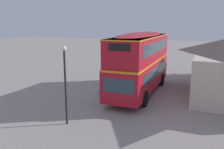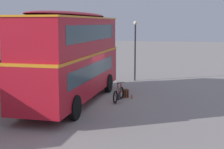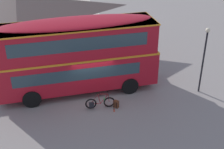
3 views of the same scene
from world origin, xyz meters
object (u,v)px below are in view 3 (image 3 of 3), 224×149
(water_bottle_red_squeeze, at_px, (114,110))
(touring_bicycle, at_px, (99,103))
(backpack_on_ground, at_px, (116,104))
(double_decker_bus, at_px, (78,53))
(street_lamp, at_px, (204,53))

(water_bottle_red_squeeze, bearing_deg, touring_bicycle, 141.65)
(backpack_on_ground, distance_m, water_bottle_red_squeeze, 0.49)
(double_decker_bus, distance_m, backpack_on_ground, 3.90)
(double_decker_bus, bearing_deg, street_lamp, -16.15)
(double_decker_bus, relative_size, water_bottle_red_squeeze, 44.70)
(backpack_on_ground, height_order, street_lamp, street_lamp)
(street_lamp, bearing_deg, touring_bicycle, -178.53)
(double_decker_bus, relative_size, street_lamp, 2.26)
(touring_bicycle, relative_size, water_bottle_red_squeeze, 8.04)
(double_decker_bus, height_order, water_bottle_red_squeeze, double_decker_bus)
(touring_bicycle, distance_m, backpack_on_ground, 1.03)
(touring_bicycle, xyz_separation_m, water_bottle_red_squeeze, (0.76, -0.61, -0.27))
(double_decker_bus, xyz_separation_m, water_bottle_red_squeeze, (1.53, -2.93, -2.54))
(touring_bicycle, bearing_deg, street_lamp, 1.47)
(touring_bicycle, xyz_separation_m, backpack_on_ground, (1.00, -0.20, -0.11))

